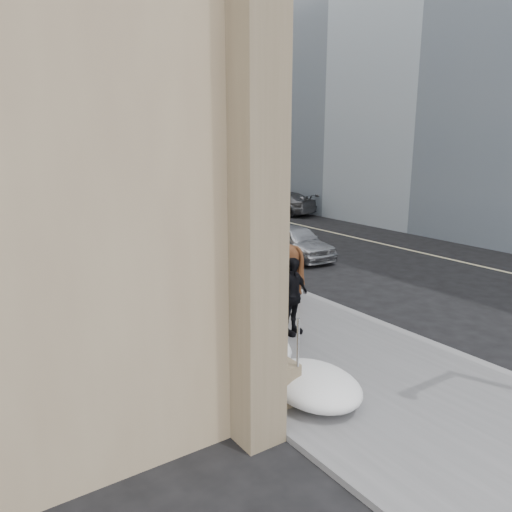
# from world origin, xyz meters

# --- Properties ---
(ground) EXTENTS (140.00, 140.00, 0.00)m
(ground) POSITION_xyz_m (0.00, 0.00, 0.00)
(ground) COLOR black
(ground) RESTS_ON ground
(sidewalk) EXTENTS (5.00, 80.00, 0.12)m
(sidewalk) POSITION_xyz_m (0.00, 10.00, 0.06)
(sidewalk) COLOR #57575A
(sidewalk) RESTS_ON ground
(curb) EXTENTS (0.24, 80.00, 0.12)m
(curb) POSITION_xyz_m (2.62, 10.00, 0.06)
(curb) COLOR slate
(curb) RESTS_ON ground
(lane_line) EXTENTS (0.15, 70.00, 0.01)m
(lane_line) POSITION_xyz_m (10.50, 10.00, 0.01)
(lane_line) COLOR #BFB78C
(lane_line) RESTS_ON ground
(far_podium) EXTENTS (2.00, 80.00, 4.00)m
(far_podium) POSITION_xyz_m (15.50, 10.00, 2.00)
(far_podium) COLOR #706048
(far_podium) RESTS_ON ground
(bg_building_mid) EXTENTS (30.00, 12.00, 28.00)m
(bg_building_mid) POSITION_xyz_m (4.00, 60.00, 14.00)
(bg_building_mid) COLOR slate
(bg_building_mid) RESTS_ON ground
(streetlight_mid) EXTENTS (1.71, 0.24, 8.00)m
(streetlight_mid) POSITION_xyz_m (2.74, 14.00, 4.58)
(streetlight_mid) COLOR #2D2D30
(streetlight_mid) RESTS_ON ground
(streetlight_far) EXTENTS (1.71, 0.24, 8.00)m
(streetlight_far) POSITION_xyz_m (2.74, 34.00, 4.58)
(streetlight_far) COLOR #2D2D30
(streetlight_far) RESTS_ON ground
(traffic_signal) EXTENTS (4.10, 0.22, 6.00)m
(traffic_signal) POSITION_xyz_m (2.07, 22.00, 4.00)
(traffic_signal) COLOR #2D2D30
(traffic_signal) RESTS_ON ground
(snow_bank) EXTENTS (1.70, 18.10, 0.76)m
(snow_bank) POSITION_xyz_m (-1.42, 8.11, 0.47)
(snow_bank) COLOR silver
(snow_bank) RESTS_ON sidewalk
(mounted_horse_left) EXTENTS (1.67, 2.80, 2.76)m
(mounted_horse_left) POSITION_xyz_m (-1.37, 5.40, 1.27)
(mounted_horse_left) COLOR #422C13
(mounted_horse_left) RESTS_ON sidewalk
(mounted_horse_right) EXTENTS (1.90, 2.11, 2.76)m
(mounted_horse_right) POSITION_xyz_m (1.30, 3.55, 1.31)
(mounted_horse_right) COLOR #442513
(mounted_horse_right) RESTS_ON sidewalk
(pedestrian) EXTENTS (1.20, 0.70, 1.92)m
(pedestrian) POSITION_xyz_m (0.21, 0.72, 1.08)
(pedestrian) COLOR black
(pedestrian) RESTS_ON sidewalk
(car_silver) EXTENTS (1.87, 4.10, 1.36)m
(car_silver) POSITION_xyz_m (5.52, 7.18, 0.68)
(car_silver) COLOR #A8A9AF
(car_silver) RESTS_ON ground
(car_grey) EXTENTS (3.14, 5.18, 1.40)m
(car_grey) POSITION_xyz_m (12.06, 16.85, 0.70)
(car_grey) COLOR #4E5055
(car_grey) RESTS_ON ground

